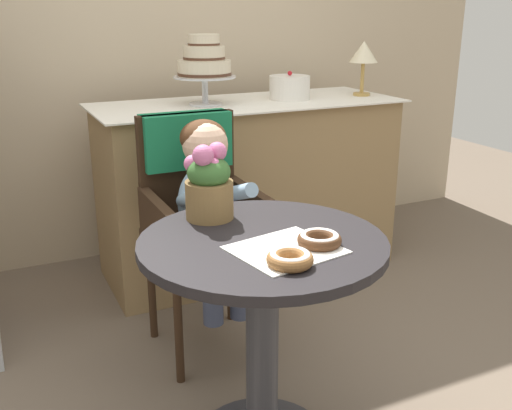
% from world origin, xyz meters
% --- Properties ---
extents(back_wall, '(4.80, 0.10, 2.70)m').
position_xyz_m(back_wall, '(0.00, 1.85, 1.35)').
color(back_wall, '#C1AD8E').
rests_on(back_wall, ground).
extents(cafe_table, '(0.72, 0.72, 0.72)m').
position_xyz_m(cafe_table, '(0.00, 0.00, 0.51)').
color(cafe_table, black).
rests_on(cafe_table, ground).
extents(wicker_chair, '(0.42, 0.45, 0.95)m').
position_xyz_m(wicker_chair, '(0.05, 0.72, 0.64)').
color(wicker_chair, '#332114').
rests_on(wicker_chair, ground).
extents(seated_child, '(0.27, 0.32, 0.73)m').
position_xyz_m(seated_child, '(0.05, 0.57, 0.68)').
color(seated_child, '#8CADCC').
rests_on(seated_child, ground).
extents(paper_napkin, '(0.31, 0.29, 0.00)m').
position_xyz_m(paper_napkin, '(0.02, -0.10, 0.72)').
color(paper_napkin, white).
rests_on(paper_napkin, cafe_table).
extents(donut_front, '(0.12, 0.12, 0.04)m').
position_xyz_m(donut_front, '(0.12, -0.11, 0.74)').
color(donut_front, '#4C2D19').
rests_on(donut_front, cafe_table).
extents(donut_mid, '(0.12, 0.12, 0.04)m').
position_xyz_m(donut_mid, '(-0.02, -0.20, 0.74)').
color(donut_mid, '#936033').
rests_on(donut_mid, cafe_table).
extents(flower_vase, '(0.15, 0.15, 0.24)m').
position_xyz_m(flower_vase, '(-0.07, 0.23, 0.83)').
color(flower_vase, brown).
rests_on(flower_vase, cafe_table).
extents(display_counter, '(1.56, 0.62, 0.90)m').
position_xyz_m(display_counter, '(0.55, 1.30, 0.45)').
color(display_counter, '#93754C').
rests_on(display_counter, ground).
extents(tiered_cake_stand, '(0.30, 0.30, 0.33)m').
position_xyz_m(tiered_cake_stand, '(0.32, 1.30, 1.10)').
color(tiered_cake_stand, silver).
rests_on(tiered_cake_stand, display_counter).
extents(round_layer_cake, '(0.21, 0.21, 0.14)m').
position_xyz_m(round_layer_cake, '(0.78, 1.30, 0.96)').
color(round_layer_cake, white).
rests_on(round_layer_cake, display_counter).
extents(table_lamp, '(0.15, 0.15, 0.28)m').
position_xyz_m(table_lamp, '(1.20, 1.25, 1.12)').
color(table_lamp, '#B28C47').
rests_on(table_lamp, display_counter).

